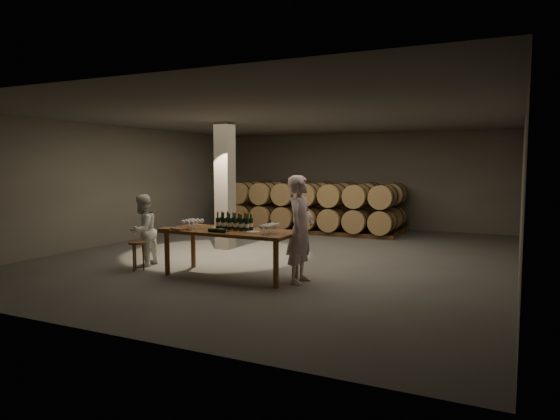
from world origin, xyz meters
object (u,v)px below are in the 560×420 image
at_px(stool, 137,247).
at_px(person_woman, 143,230).
at_px(tasting_table, 231,235).
at_px(plate, 253,232).
at_px(notebook_near, 179,229).
at_px(person_man, 300,229).
at_px(bottle_cluster, 234,224).

height_order(stool, person_woman, person_woman).
xyz_separation_m(tasting_table, plate, (0.54, -0.10, 0.11)).
xyz_separation_m(notebook_near, person_man, (2.31, 0.52, 0.06)).
distance_m(plate, person_man, 0.89).
bearing_deg(tasting_table, plate, -10.36).
bearing_deg(stool, tasting_table, 10.13).
relative_size(plate, stool, 0.45).
height_order(stool, person_man, person_man).
bearing_deg(person_man, person_woman, 89.61).
bearing_deg(tasting_table, notebook_near, -157.21).
distance_m(tasting_table, person_man, 1.42).
height_order(bottle_cluster, stool, bottle_cluster).
distance_m(notebook_near, stool, 1.16).
xyz_separation_m(plate, person_woman, (-2.74, 0.15, -0.15)).
bearing_deg(person_woman, stool, 19.88).
xyz_separation_m(tasting_table, bottle_cluster, (0.04, 0.08, 0.22)).
relative_size(stool, person_woman, 0.39).
xyz_separation_m(stool, person_woman, (-0.21, 0.41, 0.28)).
xyz_separation_m(notebook_near, person_woman, (-1.29, 0.43, -0.15)).
bearing_deg(bottle_cluster, person_woman, -179.29).
xyz_separation_m(plate, notebook_near, (-1.46, -0.28, 0.01)).
relative_size(tasting_table, plate, 9.91).
distance_m(bottle_cluster, person_woman, 2.25).
height_order(plate, stool, plate).
height_order(bottle_cluster, notebook_near, bottle_cluster).
relative_size(tasting_table, notebook_near, 9.31).
relative_size(bottle_cluster, stool, 1.25).
relative_size(notebook_near, stool, 0.47).
bearing_deg(bottle_cluster, plate, -19.38).
height_order(tasting_table, bottle_cluster, bottle_cluster).
bearing_deg(notebook_near, bottle_cluster, 35.14).
bearing_deg(person_man, plate, 103.52).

